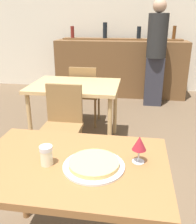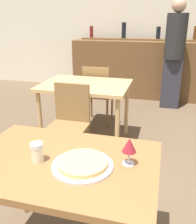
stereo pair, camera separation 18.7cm
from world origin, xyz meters
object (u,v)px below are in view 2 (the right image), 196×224
Objects in this scene: cheese_shaker at (37,152)px; chair_far_side_back at (98,91)px; chair_far_side_front at (69,120)px; pizza_tray at (82,164)px; wine_glass at (129,146)px; person_standing at (174,51)px.

chair_far_side_back is at bearing 96.67° from cheese_shaker.
chair_far_side_front is at bearing 103.06° from cheese_shaker.
chair_far_side_front and chair_far_side_back have the same top height.
pizza_tray is 0.27m from cheese_shaker.
wine_glass is at bearing 11.70° from cheese_shaker.
chair_far_side_front is 1.35m from wine_glass.
chair_far_side_back is 2.63× the size of pizza_tray.
cheese_shaker is (0.27, -2.28, 0.30)m from chair_far_side_back.
person_standing is at bearing -133.51° from chair_far_side_back.
person_standing reaches higher than chair_far_side_back.
chair_far_side_back is at bearing 109.45° from wine_glass.
chair_far_side_back is 1.59m from person_standing.
chair_far_side_back is at bearing 90.00° from chair_far_side_front.
wine_glass is at bearing -53.68° from chair_far_side_front.
chair_far_side_back is 5.60× the size of wine_glass.
pizza_tray is at bearing 103.13° from chair_far_side_back.
chair_far_side_back reaches higher than cheese_shaker.
chair_far_side_front is 0.49× the size of person_standing.
chair_far_side_front is at bearing 114.96° from pizza_tray.
chair_far_side_back is 2.34m from pizza_tray.
chair_far_side_front is at bearing -115.09° from person_standing.
chair_far_side_front is at bearing 126.32° from wine_glass.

